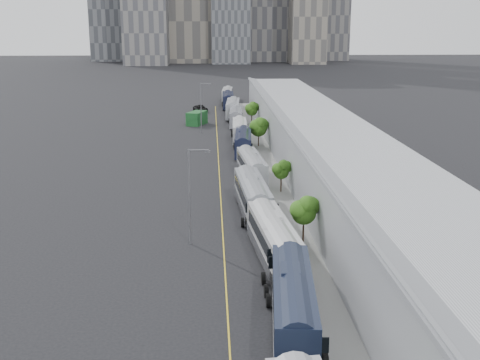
{
  "coord_description": "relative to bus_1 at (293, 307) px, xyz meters",
  "views": [
    {
      "loc": [
        -2.46,
        -15.14,
        19.76
      ],
      "look_at": [
        0.63,
        49.65,
        3.0
      ],
      "focal_mm": 45.0,
      "sensor_mm": 36.0,
      "label": 1
    }
  ],
  "objects": [
    {
      "name": "bus_9",
      "position": [
        -1.14,
        110.98,
        -0.03
      ],
      "size": [
        2.87,
        12.9,
        3.76
      ],
      "rotation": [
        0.0,
        0.0,
        -0.01
      ],
      "color": "black",
      "rests_on": "ground"
    },
    {
      "name": "depot",
      "position": [
        10.21,
        33.91,
        1.89
      ],
      "size": [
        12.45,
        160.4,
        7.2
      ],
      "color": "gray",
      "rests_on": "ground"
    },
    {
      "name": "street_lamp_far",
      "position": [
        -7.02,
        75.86,
        3.76
      ],
      "size": [
        2.04,
        0.22,
        9.37
      ],
      "color": "#59595E",
      "rests_on": "ground"
    },
    {
      "name": "bus_3",
      "position": [
        -0.94,
        25.89,
        -0.0
      ],
      "size": [
        3.39,
        13.24,
        3.83
      ],
      "rotation": [
        0.0,
        0.0,
        0.06
      ],
      "color": "gray",
      "rests_on": "ground"
    },
    {
      "name": "bus_1",
      "position": [
        0.0,
        0.0,
        0.0
      ],
      "size": [
        3.84,
        13.32,
        3.84
      ],
      "rotation": [
        0.0,
        0.0,
        -0.09
      ],
      "color": "#151D31",
      "rests_on": "ground"
    },
    {
      "name": "tree_3",
      "position": [
        2.54,
        62.24,
        1.96
      ],
      "size": [
        2.85,
        2.85,
        5.01
      ],
      "color": "black",
      "rests_on": "ground"
    },
    {
      "name": "lane_line",
      "position": [
        -4.28,
        33.91,
        -1.61
      ],
      "size": [
        0.12,
        160.0,
        0.02
      ],
      "primitive_type": "cube",
      "color": "gold",
      "rests_on": "ground"
    },
    {
      "name": "bus_7",
      "position": [
        -0.33,
        84.2,
        -0.11
      ],
      "size": [
        3.05,
        12.34,
        3.58
      ],
      "rotation": [
        0.0,
        0.0,
        -0.05
      ],
      "color": "gray",
      "rests_on": "ground"
    },
    {
      "name": "bus_10",
      "position": [
        -0.99,
        124.69,
        -0.12
      ],
      "size": [
        3.25,
        12.3,
        3.56
      ],
      "rotation": [
        0.0,
        0.0,
        -0.07
      ],
      "color": "#BABABD",
      "rests_on": "ground"
    },
    {
      "name": "tree_2",
      "position": [
        3.08,
        33.85,
        1.28
      ],
      "size": [
        1.89,
        1.89,
        3.86
      ],
      "color": "black",
      "rests_on": "ground"
    },
    {
      "name": "tree_1",
      "position": [
        2.9,
        14.7,
        2.22
      ],
      "size": [
        2.24,
        2.24,
        4.98
      ],
      "color": "black",
      "rests_on": "ground"
    },
    {
      "name": "suv",
      "position": [
        -7.8,
        104.55,
        -0.84
      ],
      "size": [
        3.97,
        6.11,
        1.57
      ],
      "primitive_type": "imported",
      "rotation": [
        0.0,
        0.0,
        0.26
      ],
      "color": "black",
      "rests_on": "ground"
    },
    {
      "name": "bus_6",
      "position": [
        -0.33,
        68.13,
        -0.13
      ],
      "size": [
        2.9,
        12.2,
        3.54
      ],
      "rotation": [
        0.0,
        0.0,
        -0.04
      ],
      "color": "silver",
      "rests_on": "ground"
    },
    {
      "name": "bus_5",
      "position": [
        -0.3,
        56.71,
        -0.1
      ],
      "size": [
        3.29,
        12.44,
        3.6
      ],
      "rotation": [
        0.0,
        0.0,
        -0.07
      ],
      "color": "black",
      "rests_on": "ground"
    },
    {
      "name": "bus_4",
      "position": [
        -0.1,
        39.93,
        -0.12
      ],
      "size": [
        3.38,
        12.34,
        3.56
      ],
      "rotation": [
        0.0,
        0.0,
        0.08
      ],
      "color": "#989AA1",
      "rests_on": "ground"
    },
    {
      "name": "tree_4",
      "position": [
        2.84,
        83.85,
        1.96
      ],
      "size": [
        2.38,
        2.38,
        4.78
      ],
      "color": "black",
      "rests_on": "ground"
    },
    {
      "name": "bus_8",
      "position": [
        -0.56,
        95.2,
        0.04
      ],
      "size": [
        3.54,
        13.6,
        3.93
      ],
      "rotation": [
        0.0,
        0.0,
        -0.06
      ],
      "color": "#A5A8AF",
      "rests_on": "ground"
    },
    {
      "name": "sidewalk",
      "position": [
        6.22,
        33.91,
        -1.56
      ],
      "size": [
        10.0,
        170.0,
        0.12
      ],
      "primitive_type": "cube",
      "color": "gray",
      "rests_on": "ground"
    },
    {
      "name": "street_lamp_near",
      "position": [
        -7.15,
        16.59,
        3.57
      ],
      "size": [
        2.04,
        0.22,
        9.0
      ],
      "color": "#59595E",
      "rests_on": "ground"
    },
    {
      "name": "shipping_container",
      "position": [
        -8.25,
        85.83,
        -0.29
      ],
      "size": [
        4.42,
        5.89,
        2.66
      ],
      "primitive_type": "cube",
      "rotation": [
        0.0,
        0.0,
        -0.39
      ],
      "color": "#16491F",
      "rests_on": "ground"
    },
    {
      "name": "bus_2",
      "position": [
        -0.02,
        12.01,
        -0.01
      ],
      "size": [
        3.8,
        13.23,
        3.81
      ],
      "rotation": [
        0.0,
        0.0,
        0.09
      ],
      "color": "#B6B7B9",
      "rests_on": "ground"
    }
  ]
}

